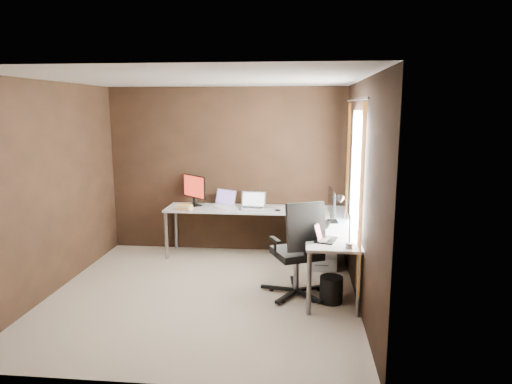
% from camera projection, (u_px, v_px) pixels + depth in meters
% --- Properties ---
extents(room, '(3.60, 3.60, 2.50)m').
position_uv_depth(room, '(232.00, 188.00, 5.23)').
color(room, tan).
rests_on(room, ground).
extents(desk, '(2.65, 2.25, 0.73)m').
position_uv_depth(desk, '(279.00, 220.00, 6.24)').
color(desk, silver).
rests_on(desk, ground).
extents(drawer_pedestal, '(0.42, 0.50, 0.60)m').
position_uv_depth(drawer_pedestal, '(321.00, 245.00, 6.36)').
color(drawer_pedestal, silver).
rests_on(drawer_pedestal, ground).
extents(monitor_left, '(0.41, 0.37, 0.46)m').
position_uv_depth(monitor_left, '(194.00, 189.00, 6.88)').
color(monitor_left, black).
rests_on(monitor_left, desk).
extents(monitor_right, '(0.14, 0.52, 0.43)m').
position_uv_depth(monitor_right, '(332.00, 203.00, 5.87)').
color(monitor_right, black).
rests_on(monitor_right, desk).
extents(laptop_white, '(0.45, 0.41, 0.24)m').
position_uv_depth(laptop_white, '(223.00, 203.00, 6.85)').
color(laptop_white, silver).
rests_on(laptop_white, desk).
extents(laptop_silver, '(0.38, 0.29, 0.24)m').
position_uv_depth(laptop_silver, '(253.00, 205.00, 6.68)').
color(laptop_silver, silver).
rests_on(laptop_silver, desk).
extents(laptop_black_big, '(0.33, 0.41, 0.25)m').
position_uv_depth(laptop_black_big, '(317.00, 220.00, 5.79)').
color(laptop_black_big, black).
rests_on(laptop_black_big, desk).
extents(laptop_black_small, '(0.29, 0.35, 0.20)m').
position_uv_depth(laptop_black_small, '(324.00, 237.00, 5.08)').
color(laptop_black_small, black).
rests_on(laptop_black_small, desk).
extents(book_stack, '(0.26, 0.22, 0.07)m').
position_uv_depth(book_stack, '(184.00, 207.00, 6.62)').
color(book_stack, tan).
rests_on(book_stack, desk).
extents(mouse_left, '(0.09, 0.08, 0.03)m').
position_uv_depth(mouse_left, '(180.00, 209.00, 6.63)').
color(mouse_left, black).
rests_on(mouse_left, desk).
extents(mouse_corner, '(0.10, 0.08, 0.03)m').
position_uv_depth(mouse_corner, '(278.00, 210.00, 6.51)').
color(mouse_corner, black).
rests_on(mouse_corner, desk).
extents(desk_lamp, '(0.19, 0.21, 0.55)m').
position_uv_depth(desk_lamp, '(343.00, 215.00, 4.82)').
color(desk_lamp, slate).
rests_on(desk_lamp, desk).
extents(office_chair, '(0.66, 0.70, 1.16)m').
position_uv_depth(office_chair, '(298.00, 268.00, 5.35)').
color(office_chair, black).
rests_on(office_chair, ground).
extents(wastebasket, '(0.34, 0.34, 0.30)m').
position_uv_depth(wastebasket, '(331.00, 289.00, 5.19)').
color(wastebasket, black).
rests_on(wastebasket, ground).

